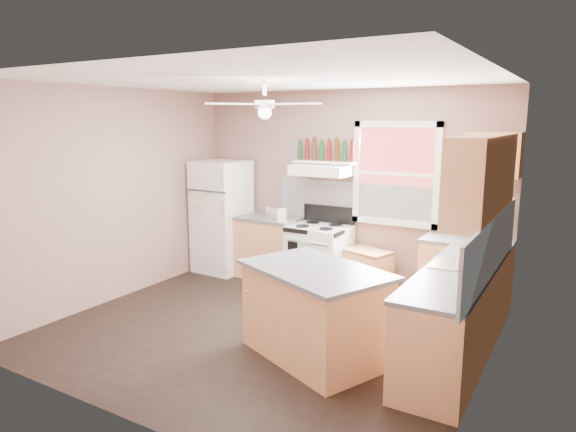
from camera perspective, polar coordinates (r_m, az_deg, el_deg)
The scene contains 32 objects.
floor at distance 5.83m, azimuth -2.40°, elevation -12.55°, with size 4.50×4.50×0.00m, color black.
ceiling at distance 5.37m, azimuth -2.64°, elevation 14.95°, with size 4.50×4.50×0.00m, color white.
wall_back at distance 7.20m, azimuth 6.33°, elevation 3.05°, with size 4.50×0.05×2.70m, color #846359.
wall_right at distance 4.63m, azimuth 21.79°, elevation -1.92°, with size 0.05×4.00×2.70m, color #846359.
wall_left at distance 6.94m, azimuth -18.47°, elevation 2.27°, with size 0.05×4.00×2.70m, color #846359.
backsplash_back at distance 7.02m, azimuth 9.51°, elevation 1.32°, with size 2.90×0.03×0.55m, color white.
backsplash_right at distance 4.97m, azimuth 21.75°, elevation -3.18°, with size 0.03×2.60×0.55m, color white.
window_view at distance 6.86m, azimuth 11.95°, elevation 4.61°, with size 1.00×0.02×1.20m, color maroon.
window_frame at distance 6.84m, azimuth 11.88°, elevation 4.59°, with size 1.16×0.07×1.36m, color white.
refrigerator at distance 7.87m, azimuth -7.37°, elevation -0.07°, with size 0.71×0.70×1.69m, color white.
base_cabinet_left at distance 7.60m, azimuth -2.16°, elevation -3.57°, with size 0.90×0.60×0.86m, color tan.
counter_left at distance 7.50m, azimuth -2.18°, elevation -0.23°, with size 0.92×0.62×0.04m, color #515153.
toaster at distance 7.28m, azimuth -1.32°, elevation 0.33°, with size 0.28×0.16×0.18m, color silver.
stove at distance 7.14m, azimuth 3.44°, elevation -4.51°, with size 0.78×0.64×0.86m, color white.
range_hood at distance 7.03m, azimuth 3.72°, elevation 5.11°, with size 0.78×0.50×0.14m, color white.
bottle_shelf at distance 7.12m, azimuth 4.17°, elevation 5.99°, with size 0.90×0.26×0.03m, color white.
cart at distance 6.95m, azimuth 8.76°, elevation -6.20°, with size 0.59×0.40×0.59m, color tan.
base_cabinet_corner at distance 6.57m, azimuth 19.07°, elevation -6.45°, with size 1.00×0.60×0.86m, color tan.
base_cabinet_right at distance 5.23m, azimuth 18.05°, elevation -10.80°, with size 0.60×2.20×0.86m, color tan.
counter_corner at distance 6.46m, azimuth 19.31°, elevation -2.63°, with size 1.02×0.62×0.04m, color #515153.
counter_right at distance 5.09m, azimuth 18.23°, elevation -6.06°, with size 0.62×2.22×0.04m, color #515153.
sink at distance 5.27m, azimuth 18.72°, elevation -5.34°, with size 0.55×0.45×0.03m, color silver.
faucet at distance 5.23m, azimuth 20.49°, elevation -4.74°, with size 0.03×0.03×0.14m, color silver.
upper_cabinet_right at distance 5.08m, azimuth 20.86°, elevation 4.12°, with size 0.33×1.80×0.76m, color tan.
upper_cabinet_corner at distance 6.40m, azimuth 21.87°, elevation 6.35°, with size 0.60×0.33×0.52m, color tan.
paper_towel at distance 6.49m, azimuth 22.56°, elevation 0.56°, with size 0.12×0.12×0.26m, color white.
island at distance 5.09m, azimuth 3.03°, elevation -10.86°, with size 1.34×0.84×0.86m, color tan.
island_top at distance 4.95m, azimuth 3.08°, elevation -6.00°, with size 1.41×0.92×0.04m, color #515153.
ceiling_fan_hub at distance 5.36m, azimuth -2.61°, elevation 12.28°, with size 0.20×0.20×0.08m, color white.
soap_bottle at distance 5.07m, azimuth 18.65°, elevation -4.64°, with size 0.08×0.08×0.22m, color silver.
red_caddy at distance 5.28m, azimuth 19.43°, elevation -4.74°, with size 0.18×0.12×0.10m, color #AF2B0F.
wine_bottles at distance 7.11m, azimuth 4.20°, elevation 7.27°, with size 0.86×0.06×0.31m.
Camera 1 is at (2.93, -4.49, 2.30)m, focal length 32.00 mm.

